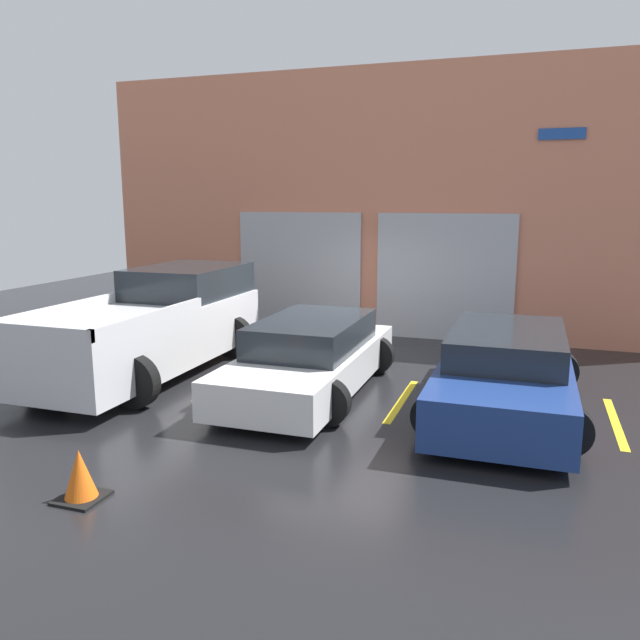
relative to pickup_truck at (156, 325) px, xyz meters
name	(u,v)px	position (x,y,z in m)	size (l,w,h in m)	color
ground_plane	(339,366)	(3.05, 1.38, -0.86)	(28.00, 28.00, 0.00)	black
shophouse_building	(382,206)	(3.05, 4.67, 2.09)	(13.59, 0.68, 5.98)	#D17A5B
pickup_truck	(156,325)	(0.00, 0.00, 0.00)	(2.47, 5.29, 1.81)	silver
sedan_white	(311,357)	(3.05, -0.22, -0.29)	(2.16, 4.56, 1.20)	white
sedan_side	(505,372)	(6.10, -0.23, -0.27)	(2.23, 4.63, 1.23)	navy
parking_stripe_far_left	(81,367)	(-1.53, -0.26, -0.86)	(0.12, 2.20, 0.01)	gold
parking_stripe_left	(227,382)	(1.53, -0.26, -0.86)	(0.12, 2.20, 0.01)	gold
parking_stripe_centre	(402,400)	(4.58, -0.26, -0.86)	(0.12, 2.20, 0.01)	gold
parking_stripe_right	(615,422)	(7.63, -0.26, -0.86)	(0.12, 2.20, 0.01)	gold
traffic_cone	(80,477)	(2.04, -4.57, -0.61)	(0.47, 0.47, 0.55)	black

